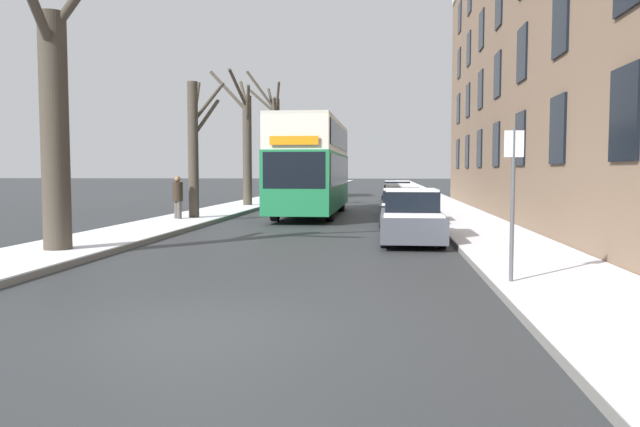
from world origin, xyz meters
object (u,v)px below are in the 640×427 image
Objects in this scene: parked_car_2 at (402,201)px; pedestrian_left_sidewalk at (178,197)px; bare_tree_left_3 at (275,140)px; parked_car_3 at (399,196)px; bare_tree_left_2 at (246,143)px; street_sign_post at (513,199)px; bare_tree_left_1 at (195,145)px; parked_car_1 at (405,208)px; oncoming_van at (330,180)px; parked_car_4 at (397,192)px; double_decker_bus at (312,163)px; parked_car_0 at (411,218)px; bare_tree_left_0 at (54,120)px.

pedestrian_left_sidewalk is at bearing -148.84° from parked_car_2.
bare_tree_left_3 is 1.96× the size of parked_car_3.
street_sign_post is (9.74, -22.85, -2.02)m from bare_tree_left_2.
bare_tree_left_1 is 16.87m from street_sign_post.
oncoming_van reaches higher than parked_car_1.
bare_tree_left_3 is at bearing 106.87° from street_sign_post.
bare_tree_left_2 is 11.53m from parked_car_4.
double_decker_bus is at bearing -86.96° from oncoming_van.
street_sign_post is (6.64, -39.71, 0.24)m from oncoming_van.
street_sign_post is at bearing -87.35° from parked_car_4.
bare_tree_left_2 reaches higher than oncoming_van.
parked_car_1 is 2.23× the size of pedestrian_left_sidewalk.
parked_car_4 is 1.46× the size of street_sign_post.
bare_tree_left_1 is 2.15× the size of street_sign_post.
bare_tree_left_0 is at bearing -155.84° from parked_car_0.
bare_tree_left_0 is at bearing -90.27° from bare_tree_left_2.
pedestrian_left_sidewalk is (-4.73, -4.60, -1.40)m from double_decker_bus.
bare_tree_left_3 is 3.32× the size of street_sign_post.
bare_tree_left_0 is 1.54× the size of parked_car_2.
street_sign_post is at bearing -86.69° from parked_car_3.
street_sign_post is at bearing -54.57° from bare_tree_left_1.
double_decker_bus is at bearing -121.06° from parked_car_3.
bare_tree_left_0 is at bearing -107.08° from double_decker_bus.
parked_car_2 is at bearing 28.33° from bare_tree_left_1.
bare_tree_left_2 is 0.68× the size of double_decker_bus.
street_sign_post reaches higher than parked_car_4.
parked_car_2 is 10.28m from pedestrian_left_sidewalk.
pedestrian_left_sidewalk is at bearing -127.77° from parked_car_3.
bare_tree_left_2 is 1.35× the size of oncoming_van.
bare_tree_left_1 is 3.20× the size of pedestrian_left_sidewalk.
double_decker_bus is 6.74m from pedestrian_left_sidewalk.
bare_tree_left_2 is at bearing 113.09° from street_sign_post.
bare_tree_left_2 is at bearing -170.66° from parked_car_3.
bare_tree_left_0 is at bearing 161.76° from street_sign_post.
street_sign_post reaches higher than parked_car_2.
bare_tree_left_2 is 1.65× the size of parked_car_2.
bare_tree_left_0 is 3.86× the size of pedestrian_left_sidewalk.
bare_tree_left_1 is at bearing 125.43° from street_sign_post.
bare_tree_left_2 reaches higher than pedestrian_left_sidewalk.
parked_car_0 is 1.07× the size of parked_car_1.
double_decker_bus is 2.44× the size of parked_car_2.
bare_tree_left_0 reaches higher than pedestrian_left_sidewalk.
double_decker_bus is at bearing 111.26° from parked_car_0.
parked_car_3 is 1.69× the size of street_sign_post.
parked_car_2 reaches higher than parked_car_3.
oncoming_van is 40.27m from street_sign_post.
street_sign_post reaches higher than parked_car_0.
double_decker_bus reaches higher than street_sign_post.
double_decker_bus reaches higher than parked_car_4.
parked_car_0 is at bearing -90.00° from parked_car_2.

